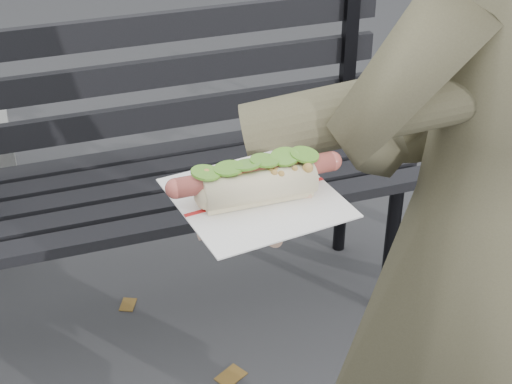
# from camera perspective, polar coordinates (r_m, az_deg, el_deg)

# --- Properties ---
(park_bench) EXTENTS (1.50, 0.44, 0.88)m
(park_bench) POSITION_cam_1_polar(r_m,az_deg,el_deg) (2.13, -9.00, 2.37)
(park_bench) COLOR black
(park_bench) RESTS_ON ground
(person) EXTENTS (0.64, 0.45, 1.65)m
(person) POSITION_cam_1_polar(r_m,az_deg,el_deg) (1.33, 16.17, -3.35)
(person) COLOR brown
(person) RESTS_ON ground
(held_hotdog) EXTENTS (0.64, 0.31, 0.20)m
(held_hotdog) POSITION_cam_1_polar(r_m,az_deg,el_deg) (1.07, 9.25, 5.12)
(held_hotdog) COLOR brown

